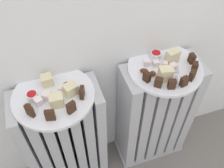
{
  "coord_description": "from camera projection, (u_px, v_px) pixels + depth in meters",
  "views": [
    {
      "loc": [
        -0.18,
        -0.26,
        1.2
      ],
      "look_at": [
        0.0,
        0.28,
        0.57
      ],
      "focal_mm": 40.04,
      "sensor_mm": 36.0,
      "label": 1
    }
  ],
  "objects": [
    {
      "name": "dark_cake_slice_left_2",
      "position": [
        71.0,
        108.0,
        0.74
      ],
      "size": [
        0.03,
        0.02,
        0.04
      ],
      "primitive_type": "cube",
      "rotation": [
        0.0,
        0.0,
        0.46
      ],
      "color": "#382114",
      "rests_on": "plate_left"
    },
    {
      "name": "radiator_right",
      "position": [
        154.0,
        116.0,
        1.11
      ],
      "size": [
        0.32,
        0.15,
        0.57
      ],
      "color": "#B2B2B7",
      "rests_on": "ground_plane"
    },
    {
      "name": "plate_right",
      "position": [
        165.0,
        68.0,
        0.89
      ],
      "size": [
        0.27,
        0.27,
        0.01
      ],
      "primitive_type": "cylinder",
      "color": "white",
      "rests_on": "radiator_right"
    },
    {
      "name": "jam_bowl_left",
      "position": [
        32.0,
        96.0,
        0.78
      ],
      "size": [
        0.04,
        0.04,
        0.03
      ],
      "color": "white",
      "rests_on": "plate_left"
    },
    {
      "name": "turkish_delight_right_2",
      "position": [
        173.0,
        66.0,
        0.87
      ],
      "size": [
        0.03,
        0.03,
        0.02
      ],
      "primitive_type": "cube",
      "rotation": [
        0.0,
        0.0,
        0.2
      ],
      "color": "white",
      "rests_on": "plate_right"
    },
    {
      "name": "turkish_delight_right_1",
      "position": [
        165.0,
        64.0,
        0.88
      ],
      "size": [
        0.03,
        0.03,
        0.02
      ],
      "primitive_type": "cube",
      "rotation": [
        0.0,
        0.0,
        0.98
      ],
      "color": "white",
      "rests_on": "plate_right"
    },
    {
      "name": "medjool_date_left_1",
      "position": [
        66.0,
        84.0,
        0.82
      ],
      "size": [
        0.03,
        0.03,
        0.02
      ],
      "primitive_type": "ellipsoid",
      "rotation": [
        0.0,
        0.0,
        0.59
      ],
      "color": "#4C2814",
      "rests_on": "plate_left"
    },
    {
      "name": "dark_cake_slice_left_1",
      "position": [
        50.0,
        115.0,
        0.72
      ],
      "size": [
        0.03,
        0.02,
        0.04
      ],
      "primitive_type": "cube",
      "rotation": [
        0.0,
        0.0,
        -0.22
      ],
      "color": "#382114",
      "rests_on": "plate_left"
    },
    {
      "name": "marble_cake_slice_right_1",
      "position": [
        165.0,
        74.0,
        0.83
      ],
      "size": [
        0.05,
        0.04,
        0.05
      ],
      "primitive_type": "cube",
      "rotation": [
        0.0,
        0.0,
        -0.2
      ],
      "color": "beige",
      "rests_on": "plate_right"
    },
    {
      "name": "medjool_date_left_0",
      "position": [
        29.0,
        106.0,
        0.76
      ],
      "size": [
        0.02,
        0.03,
        0.02
      ],
      "primitive_type": "ellipsoid",
      "rotation": [
        0.0,
        0.0,
        1.71
      ],
      "color": "#4C2814",
      "rests_on": "plate_left"
    },
    {
      "name": "dark_cake_slice_right_5",
      "position": [
        195.0,
        67.0,
        0.86
      ],
      "size": [
        0.03,
        0.03,
        0.04
      ],
      "primitive_type": "cube",
      "rotation": [
        0.0,
        0.0,
        1.05
      ],
      "color": "#382114",
      "rests_on": "plate_right"
    },
    {
      "name": "medjool_date_right_0",
      "position": [
        169.0,
        71.0,
        0.86
      ],
      "size": [
        0.03,
        0.02,
        0.02
      ],
      "primitive_type": "ellipsoid",
      "rotation": [
        0.0,
        0.0,
        0.07
      ],
      "color": "#4C2814",
      "rests_on": "plate_right"
    },
    {
      "name": "marble_cake_slice_right_0",
      "position": [
        172.0,
        57.0,
        0.88
      ],
      "size": [
        0.05,
        0.04,
        0.05
      ],
      "primitive_type": "cube",
      "rotation": [
        0.0,
        0.0,
        0.19
      ],
      "color": "beige",
      "rests_on": "plate_right"
    },
    {
      "name": "marble_cake_slice_left_0",
      "position": [
        47.0,
        80.0,
        0.82
      ],
      "size": [
        0.04,
        0.04,
        0.04
      ],
      "primitive_type": "cube",
      "rotation": [
        0.0,
        0.0,
        0.05
      ],
      "color": "beige",
      "rests_on": "plate_left"
    },
    {
      "name": "plate_left",
      "position": [
        54.0,
        96.0,
        0.81
      ],
      "size": [
        0.27,
        0.27,
        0.01
      ],
      "primitive_type": "cylinder",
      "color": "white",
      "rests_on": "radiator_left"
    },
    {
      "name": "turkish_delight_left_0",
      "position": [
        47.0,
        96.0,
        0.78
      ],
      "size": [
        0.03,
        0.03,
        0.02
      ],
      "primitive_type": "cube",
      "rotation": [
        0.0,
        0.0,
        1.11
      ],
      "color": "white",
      "rests_on": "plate_left"
    },
    {
      "name": "turkish_delight_right_3",
      "position": [
        147.0,
        63.0,
        0.88
      ],
      "size": [
        0.03,
        0.03,
        0.02
      ],
      "primitive_type": "cube",
      "rotation": [
        0.0,
        0.0,
        1.19
      ],
      "color": "white",
      "rests_on": "plate_right"
    },
    {
      "name": "fork",
      "position": [
        176.0,
        76.0,
        0.85
      ],
      "size": [
        0.05,
        0.09,
        0.0
      ],
      "color": "#B7B7BC",
      "rests_on": "plate_right"
    },
    {
      "name": "turkish_delight_left_2",
      "position": [
        62.0,
        89.0,
        0.8
      ],
      "size": [
        0.03,
        0.03,
        0.02
      ],
      "primitive_type": "cube",
      "rotation": [
        0.0,
        0.0,
        1.2
      ],
      "color": "white",
      "rests_on": "plate_left"
    },
    {
      "name": "marble_cake_slice_left_1",
      "position": [
        56.0,
        100.0,
        0.76
      ],
      "size": [
        0.04,
        0.04,
        0.04
      ],
      "primitive_type": "cube",
      "rotation": [
        0.0,
        0.0,
        -0.06
      ],
      "color": "beige",
      "rests_on": "plate_left"
    },
    {
      "name": "dark_cake_slice_left_3",
      "position": [
        82.0,
        93.0,
        0.78
      ],
      "size": [
        0.02,
        0.03,
        0.04
      ],
      "primitive_type": "cube",
      "rotation": [
        0.0,
        0.0,
        1.15
      ],
      "color": "#382114",
      "rests_on": "plate_left"
    },
    {
      "name": "dark_cake_slice_right_3",
      "position": [
        184.0,
        81.0,
        0.81
      ],
      "size": [
        0.03,
        0.02,
        0.04
      ],
      "primitive_type": "cube",
      "rotation": [
        0.0,
        0.0,
        0.17
      ],
      "color": "#382114",
      "rests_on": "plate_right"
    },
    {
      "name": "radiator_left",
      "position": [
        66.0,
        141.0,
        1.03
      ],
      "size": [
        0.32,
        0.15,
        0.57
      ],
      "color": "#B2B2B7",
      "rests_on": "ground_plane"
    },
    {
      "name": "dark_cake_slice_right_2",
      "position": [
        172.0,
        84.0,
        0.81
      ],
      "size": [
        0.03,
        0.02,
        0.04
      ],
      "primitive_type": "cube",
      "rotation": [
        0.0,
        0.0,
        -0.27
      ],
      "color": "#382114",
      "rests_on": "plate_right"
    },
    {
      "name": "dark_cake_slice_right_6",
      "position": [
        192.0,
        59.0,
        0.89
      ],
      "size": [
        0.02,
        0.03,
        0.04
      ],
      "primitive_type": "cube",
      "rotation": [
        0.0,
        0.0,
        1.5
      ],
      "color": "#382114",
      "rests_on": "plate_right"
    },
    {
      "name": "turkish_delight_right_0",
      "position": [
        156.0,
        63.0,
        0.88
      ],
      "size": [
        0.02,
        0.02,
        0.02
      ],
      "primitive_type": "cube",
      "rotation": [
        0.0,
        0.0,
        1.42
      ],
      "color": "white",
      "rests_on": "plate_right"
    },
    {
      "name": "turkish_delight_left_1",
      "position": [
        38.0,
        101.0,
        0.77
      ],
      "size": [
        0.03,
        0.03,
        0.02
      ],
      "primitive_type": "cube",
      "rotation": [
        0.0,
        0.0,
        0.37
      ],
      "color": "white",
      "rests_on": "plate_left"
    },
    {
      "name": "dark_cake_slice_right_4",
      "position": [
        192.0,
        75.0,
        0.83
      ],
      "size": [
        0.03,
        0.03,
        0.04
      ],
      "primitive_type": "cube",
      "rotation": [
        0.0,
        0.0,
        0.61
      ],
      "color": "#382114",
      "rests_on": "plate_right"
    },
    {
      "name": "medjool_date_right_2",
      "position": [
        144.0,
        71.0,
        0.86
      ],
      "size": [
        0.03,
        0.03,
        0.02
      ],
      "primitive_type": "ellipsoid",
      "rotation": [
        0.0,
        0.0,
        2.67
      ],
      "color": "#4C2814",
      "rests_on": "plate_right"
    },
    {
      "name": "dark_cake_slice_right_0",
      "position": [
        147.0,
        77.0,
        0.83
      ],
      "size": [
        0.03,
        0.03,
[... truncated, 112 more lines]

